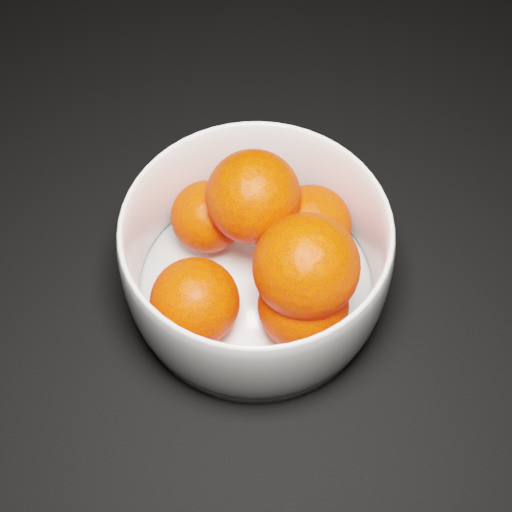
{
  "coord_description": "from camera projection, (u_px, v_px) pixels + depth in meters",
  "views": [
    {
      "loc": [
        -0.28,
        -0.28,
        0.49
      ],
      "look_at": [
        -0.25,
        0.0,
        0.05
      ],
      "focal_mm": 50.0,
      "sensor_mm": 36.0,
      "label": 1
    }
  ],
  "objects": [
    {
      "name": "bowl",
      "position": [
        256.0,
        260.0,
        0.52
      ],
      "size": [
        0.19,
        0.19,
        0.09
      ],
      "rotation": [
        0.0,
        0.0,
        -0.13
      ],
      "color": "white",
      "rests_on": "ground"
    },
    {
      "name": "orange_pile",
      "position": [
        268.0,
        253.0,
        0.51
      ],
      "size": [
        0.15,
        0.14,
        0.1
      ],
      "color": "red",
      "rests_on": "bowl"
    }
  ]
}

